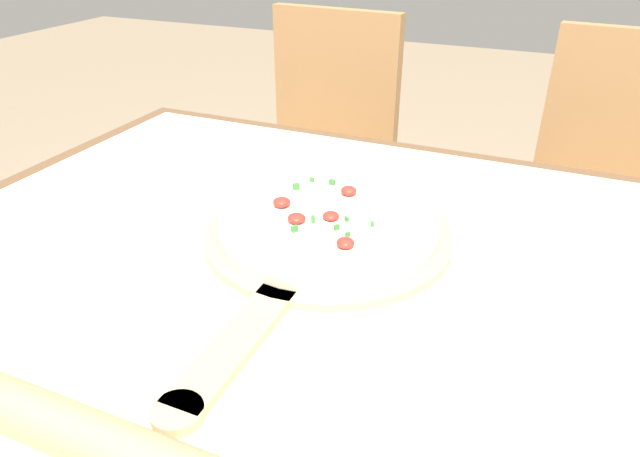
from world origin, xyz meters
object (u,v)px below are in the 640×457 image
(chair_left, at_px, (321,152))
(rolling_pin, at_px, (64,428))
(pizza, at_px, (328,222))
(chair_right, at_px, (606,198))
(pizza_peel, at_px, (322,242))

(chair_left, bearing_deg, rolling_pin, -72.74)
(pizza, distance_m, rolling_pin, 0.43)
(chair_right, bearing_deg, pizza_peel, -111.86)
(chair_right, bearing_deg, chair_left, -174.21)
(chair_left, xyz_separation_m, chair_right, (0.75, -0.00, 0.00))
(chair_right, bearing_deg, pizza, -112.62)
(rolling_pin, relative_size, chair_right, 0.45)
(pizza, distance_m, chair_right, 0.90)
(pizza, xyz_separation_m, chair_left, (-0.34, 0.76, -0.23))
(pizza, bearing_deg, pizza_peel, -89.58)
(pizza_peel, xyz_separation_m, chair_right, (0.41, 0.79, -0.21))
(pizza_peel, xyz_separation_m, pizza, (-0.00, 0.02, 0.02))
(pizza_peel, xyz_separation_m, rolling_pin, (-0.07, -0.40, 0.02))
(pizza_peel, relative_size, pizza, 1.81)
(rolling_pin, height_order, chair_left, chair_left)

